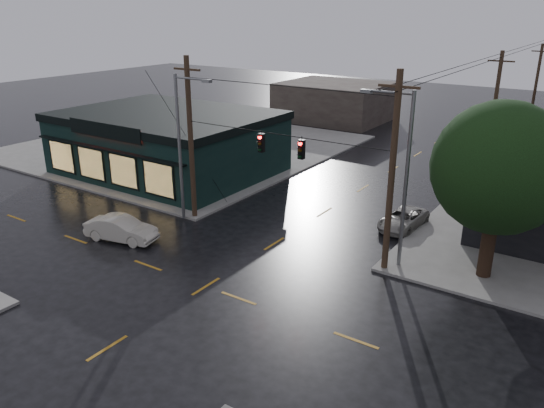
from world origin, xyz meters
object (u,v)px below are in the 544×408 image
Objects in this scene: utility_pole_ne at (384,270)px; sedan_cream at (121,229)px; utility_pole_nw at (195,218)px; corner_tree at (500,168)px; suv_silver at (403,219)px.

sedan_cream is at bearing -160.41° from utility_pole_ne.
utility_pole_nw is at bearing -25.78° from sedan_cream.
sedan_cream is at bearing -159.41° from corner_tree.
corner_tree is 20.49m from sedan_cream.
corner_tree is 0.86× the size of utility_pole_nw.
corner_tree is 8.61m from suv_silver.
sedan_cream is (-18.60, -6.99, -5.00)m from corner_tree.
utility_pole_nw and utility_pole_ne have the same top height.
corner_tree is 2.11× the size of suv_silver.
suv_silver is (11.76, 5.87, 0.58)m from utility_pole_nw.
utility_pole_ne is (-4.46, -1.96, -5.71)m from corner_tree.
utility_pole_ne is 6.02m from suv_silver.
utility_pole_nw is at bearing 180.00° from utility_pole_ne.
utility_pole_ne reaches higher than sedan_cream.
utility_pole_nw is at bearing -173.60° from corner_tree.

